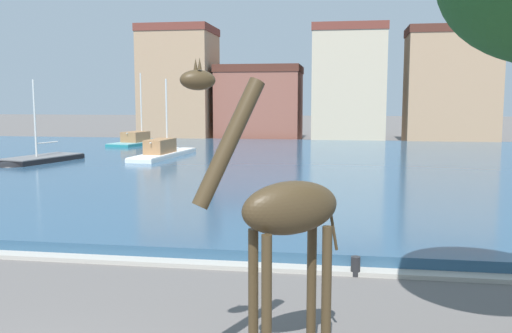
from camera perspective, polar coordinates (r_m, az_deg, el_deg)
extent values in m
cube|color=#2D5170|center=(35.61, 1.03, 0.12)|extent=(82.55, 41.86, 0.41)
cube|color=#ADA89E|center=(15.32, -10.30, -9.74)|extent=(82.55, 0.50, 0.12)
cylinder|color=#42331E|center=(9.00, 1.11, -14.30)|extent=(0.17, 0.17, 2.33)
cylinder|color=#42331E|center=(9.36, -0.28, -13.45)|extent=(0.17, 0.17, 2.33)
cylinder|color=#42331E|center=(9.60, 7.32, -12.97)|extent=(0.17, 0.17, 2.33)
cylinder|color=#42331E|center=(9.94, 5.78, -12.25)|extent=(0.17, 0.17, 2.33)
ellipsoid|color=#42331E|center=(9.06, 3.64, -4.30)|extent=(1.84, 1.64, 0.89)
cylinder|color=#42331E|center=(8.35, -2.83, 2.47)|extent=(1.12, 0.95, 1.99)
ellipsoid|color=#42331E|center=(8.13, -6.06, 8.91)|extent=(0.62, 0.57, 0.30)
cone|color=#42331E|center=(8.07, -5.87, 10.59)|extent=(0.06, 0.06, 0.17)
cone|color=#42331E|center=(8.21, -6.29, 10.52)|extent=(0.06, 0.06, 0.17)
cylinder|color=#42331E|center=(9.61, 7.94, -5.95)|extent=(0.23, 0.20, 0.94)
cube|color=white|center=(39.43, -9.53, 0.88)|extent=(2.43, 8.51, 0.68)
ellipsoid|color=white|center=(43.12, -7.49, 1.43)|extent=(1.85, 3.05, 0.64)
cube|color=silver|center=(39.39, -9.54, 1.42)|extent=(2.38, 8.34, 0.06)
cube|color=#9E7047|center=(38.77, -9.92, 2.09)|extent=(1.49, 3.02, 0.98)
cylinder|color=silver|center=(39.82, -9.27, 5.21)|extent=(0.12, 0.12, 5.24)
cylinder|color=silver|center=(38.55, -10.05, 2.59)|extent=(0.29, 2.94, 0.08)
cube|color=black|center=(38.58, -21.35, 0.40)|extent=(3.65, 5.92, 0.72)
ellipsoid|color=black|center=(36.77, -24.19, -0.03)|extent=(2.55, 2.39, 0.68)
cube|color=slate|center=(38.54, -21.37, 0.98)|extent=(3.57, 5.80, 0.06)
cylinder|color=silver|center=(38.09, -21.97, 4.62)|extent=(0.12, 0.12, 5.01)
cylinder|color=silver|center=(38.86, -20.86, 2.33)|extent=(0.54, 1.89, 0.08)
cube|color=teal|center=(51.15, -12.05, 2.16)|extent=(3.62, 7.30, 0.62)
ellipsoid|color=teal|center=(53.97, -10.16, 2.45)|extent=(2.50, 2.80, 0.59)
cube|color=#6EA5A8|center=(51.13, -12.06, 2.54)|extent=(3.55, 7.15, 0.06)
cube|color=#9E7047|center=(50.65, -12.39, 3.04)|extent=(2.05, 2.71, 0.90)
cylinder|color=silver|center=(51.43, -11.83, 6.01)|extent=(0.12, 0.12, 6.23)
cylinder|color=silver|center=(50.48, -12.51, 3.47)|extent=(0.56, 2.41, 0.08)
cylinder|color=#232326|center=(14.31, 10.29, -10.15)|extent=(0.24, 0.24, 0.50)
cube|color=tan|center=(61.58, -7.96, 8.11)|extent=(7.56, 6.91, 11.54)
cube|color=brown|center=(62.02, -8.06, 13.82)|extent=(7.72, 7.05, 0.80)
cube|color=#8E5142|center=(60.79, 0.41, 6.20)|extent=(8.90, 7.13, 7.32)
cube|color=#51281E|center=(60.87, 0.41, 10.03)|extent=(9.08, 7.27, 0.80)
cube|color=#C6B293|center=(58.73, 9.58, 8.00)|extent=(7.35, 6.64, 11.24)
cube|color=brown|center=(59.16, 9.70, 13.84)|extent=(7.50, 6.78, 0.80)
cube|color=tan|center=(58.93, 19.54, 7.50)|extent=(8.76, 5.49, 10.84)
cube|color=#51281E|center=(59.32, 19.77, 13.12)|extent=(8.94, 5.60, 0.80)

